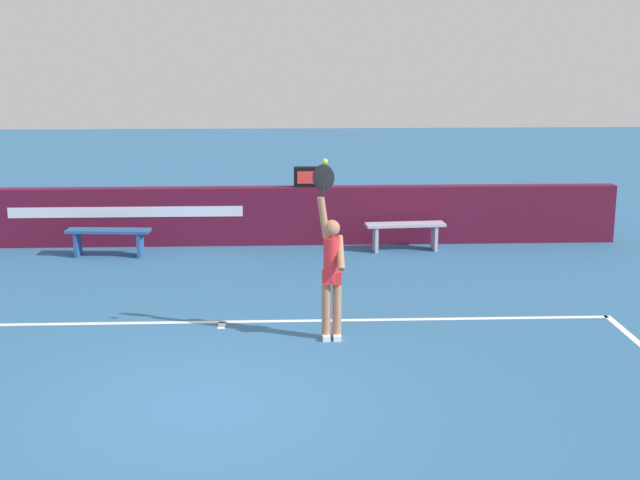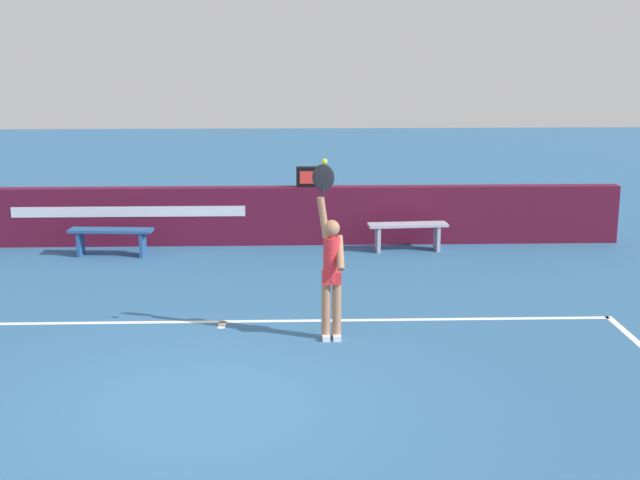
# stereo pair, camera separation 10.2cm
# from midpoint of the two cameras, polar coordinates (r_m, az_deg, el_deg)

# --- Properties ---
(ground_plane) EXTENTS (60.00, 60.00, 0.00)m
(ground_plane) POSITION_cam_midpoint_polar(r_m,az_deg,el_deg) (9.67, -7.83, -10.60)
(ground_plane) COLOR #2F5F8D
(court_lines) EXTENTS (11.04, 5.24, 0.00)m
(court_lines) POSITION_cam_midpoint_polar(r_m,az_deg,el_deg) (9.92, -7.69, -9.95)
(court_lines) COLOR white
(court_lines) RESTS_ON ground
(back_wall) EXTENTS (14.54, 0.30, 1.11)m
(back_wall) POSITION_cam_midpoint_polar(r_m,az_deg,el_deg) (16.74, -5.55, 1.58)
(back_wall) COLOR #511028
(back_wall) RESTS_ON ground
(speed_display) EXTENTS (0.58, 0.17, 0.38)m
(speed_display) POSITION_cam_midpoint_polar(r_m,az_deg,el_deg) (16.59, -0.90, 4.15)
(speed_display) COLOR black
(speed_display) RESTS_ON back_wall
(tennis_player) EXTENTS (0.42, 0.39, 2.33)m
(tennis_player) POSITION_cam_midpoint_polar(r_m,az_deg,el_deg) (11.28, 0.48, -1.89)
(tennis_player) COLOR #A46F50
(tennis_player) RESTS_ON ground
(tennis_ball) EXTENTS (0.07, 0.07, 0.07)m
(tennis_ball) POSITION_cam_midpoint_polar(r_m,az_deg,el_deg) (10.73, 0.05, 5.15)
(tennis_ball) COLOR #CCE42D
(courtside_bench_near) EXTENTS (1.53, 0.47, 0.50)m
(courtside_bench_near) POSITION_cam_midpoint_polar(r_m,az_deg,el_deg) (16.25, -13.84, 0.26)
(courtside_bench_near) COLOR #245088
(courtside_bench_near) RESTS_ON ground
(courtside_bench_far) EXTENTS (1.50, 0.47, 0.52)m
(courtside_bench_far) POSITION_cam_midpoint_polar(r_m,az_deg,el_deg) (16.27, 5.42, 0.65)
(courtside_bench_far) COLOR #ABA9BB
(courtside_bench_far) RESTS_ON ground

